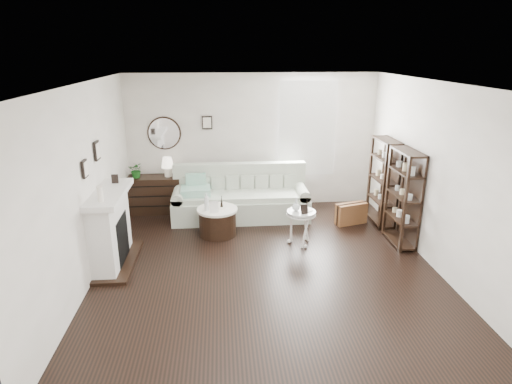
{
  "coord_description": "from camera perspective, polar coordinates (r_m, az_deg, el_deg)",
  "views": [
    {
      "loc": [
        -0.63,
        -5.76,
        3.12
      ],
      "look_at": [
        -0.09,
        0.8,
        0.92
      ],
      "focal_mm": 30.0,
      "sensor_mm": 36.0,
      "label": 1
    }
  ],
  "objects": [
    {
      "name": "room",
      "position": [
        8.7,
        4.41,
        8.34
      ],
      "size": [
        5.5,
        5.5,
        5.5
      ],
      "color": "black",
      "rests_on": "ground"
    },
    {
      "name": "fireplace",
      "position": [
        6.8,
        -18.76,
        -4.89
      ],
      "size": [
        0.5,
        1.4,
        1.84
      ],
      "color": "white",
      "rests_on": "ground"
    },
    {
      "name": "shelf_unit_far",
      "position": [
        8.22,
        16.61,
        1.3
      ],
      "size": [
        0.3,
        0.8,
        1.6
      ],
      "color": "black",
      "rests_on": "ground"
    },
    {
      "name": "shelf_unit_near",
      "position": [
        7.43,
        19.03,
        -0.76
      ],
      "size": [
        0.3,
        0.8,
        1.6
      ],
      "color": "black",
      "rests_on": "ground"
    },
    {
      "name": "sofa",
      "position": [
        8.33,
        -2.08,
        -1.09
      ],
      "size": [
        2.6,
        0.9,
        1.01
      ],
      "color": "#B1BBA7",
      "rests_on": "ground"
    },
    {
      "name": "quilt",
      "position": [
        8.13,
        -8.04,
        0.14
      ],
      "size": [
        0.57,
        0.47,
        0.14
      ],
      "primitive_type": "cube",
      "rotation": [
        0.0,
        0.0,
        0.04
      ],
      "color": "#29986F",
      "rests_on": "sofa"
    },
    {
      "name": "suitcase",
      "position": [
        8.22,
        12.56,
        -2.83
      ],
      "size": [
        0.63,
        0.37,
        0.4
      ],
      "primitive_type": "cube",
      "rotation": [
        0.0,
        0.0,
        0.3
      ],
      "color": "olive",
      "rests_on": "ground"
    },
    {
      "name": "dresser",
      "position": [
        8.79,
        -13.54,
        -0.31
      ],
      "size": [
        1.1,
        0.48,
        0.74
      ],
      "color": "black",
      "rests_on": "ground"
    },
    {
      "name": "table_lamp",
      "position": [
        8.58,
        -11.69,
        3.3
      ],
      "size": [
        0.28,
        0.28,
        0.39
      ],
      "primitive_type": null,
      "rotation": [
        0.0,
        0.0,
        0.16
      ],
      "color": "white",
      "rests_on": "dresser"
    },
    {
      "name": "potted_plant",
      "position": [
        8.64,
        -15.65,
        2.84
      ],
      "size": [
        0.29,
        0.26,
        0.31
      ],
      "primitive_type": "imported",
      "rotation": [
        0.0,
        0.0,
        -0.04
      ],
      "color": "#195819",
      "rests_on": "dresser"
    },
    {
      "name": "drum_table",
      "position": [
        7.56,
        -5.15,
        -3.92
      ],
      "size": [
        0.71,
        0.71,
        0.49
      ],
      "rotation": [
        0.0,
        0.0,
        -0.26
      ],
      "color": "black",
      "rests_on": "ground"
    },
    {
      "name": "pedestal_table",
      "position": [
        7.11,
        6.05,
        -2.92
      ],
      "size": [
        0.49,
        0.49,
        0.59
      ],
      "rotation": [
        0.0,
        0.0,
        0.31
      ],
      "color": "silver",
      "rests_on": "ground"
    },
    {
      "name": "eiffel_drum",
      "position": [
        7.49,
        -4.62,
        -1.35
      ],
      "size": [
        0.14,
        0.14,
        0.2
      ],
      "primitive_type": null,
      "rotation": [
        0.0,
        0.0,
        0.32
      ],
      "color": "black",
      "rests_on": "drum_table"
    },
    {
      "name": "bottle_drum",
      "position": [
        7.35,
        -6.62,
        -1.33
      ],
      "size": [
        0.07,
        0.07,
        0.31
      ],
      "primitive_type": "cylinder",
      "color": "silver",
      "rests_on": "drum_table"
    },
    {
      "name": "card_frame_drum",
      "position": [
        7.27,
        -5.62,
        -1.99
      ],
      "size": [
        0.15,
        0.08,
        0.19
      ],
      "primitive_type": "cube",
      "rotation": [
        -0.21,
        0.0,
        0.18
      ],
      "color": "white",
      "rests_on": "drum_table"
    },
    {
      "name": "eiffel_ped",
      "position": [
        7.11,
        6.8,
        -1.7
      ],
      "size": [
        0.14,
        0.14,
        0.19
      ],
      "primitive_type": null,
      "rotation": [
        0.0,
        0.0,
        0.32
      ],
      "color": "black",
      "rests_on": "pedestal_table"
    },
    {
      "name": "flask_ped",
      "position": [
        7.06,
        5.38,
        -1.6
      ],
      "size": [
        0.13,
        0.13,
        0.24
      ],
      "primitive_type": null,
      "color": "silver",
      "rests_on": "pedestal_table"
    },
    {
      "name": "card_frame_ped",
      "position": [
        6.95,
        6.44,
        -2.3
      ],
      "size": [
        0.13,
        0.07,
        0.16
      ],
      "primitive_type": "cube",
      "rotation": [
        -0.21,
        0.0,
        0.2
      ],
      "color": "black",
      "rests_on": "pedestal_table"
    }
  ]
}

